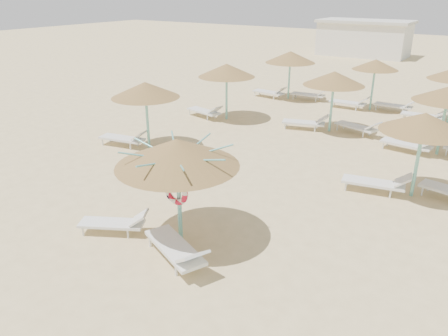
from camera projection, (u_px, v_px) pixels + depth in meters
The scene contains 6 objects.
ground at pixel (184, 230), 11.69m from camera, with size 120.00×120.00×0.00m, color #DCBE86.
main_palapa at pixel (177, 153), 10.43m from camera, with size 3.03×3.03×2.71m.
lounger_main_a at pixel (116, 223), 11.44m from camera, with size 1.85×1.33×0.66m.
lounger_main_b at pixel (177, 249), 10.18m from camera, with size 2.24×1.47×0.79m.
palapa_field at pixel (325, 79), 19.23m from camera, with size 14.16×13.61×2.71m.
service_hut at pixel (364, 38), 41.10m from camera, with size 8.40×4.40×3.25m.
Camera 1 is at (6.50, -7.89, 6.02)m, focal length 35.00 mm.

